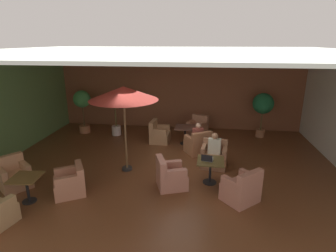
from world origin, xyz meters
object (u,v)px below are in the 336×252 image
at_px(armchair_front_right_north, 159,134).
at_px(open_laptop, 207,159).
at_px(armchair_mid_center_north, 14,176).
at_px(iced_drink_cup, 212,159).
at_px(patron_by_window, 215,144).
at_px(armchair_front_left_north, 170,176).
at_px(armchair_front_right_east, 198,145).
at_px(cafe_table_front_right, 185,130).
at_px(cafe_table_mid_center, 26,182).
at_px(patron_blue_shirt, 198,133).
at_px(potted_tree_mid_left, 263,105).
at_px(armchair_front_left_south, 214,157).
at_px(potted_tree_left_corner, 115,106).
at_px(cafe_table_front_left, 210,165).
at_px(armchair_front_left_east, 242,189).
at_px(potted_tree_mid_right, 82,104).
at_px(armchair_front_right_south, 197,129).
at_px(armchair_mid_center_south, 70,183).
at_px(patio_umbrella_tall_red, 123,94).

bearing_deg(armchair_front_right_north, open_laptop, -59.38).
relative_size(armchair_mid_center_north, iced_drink_cup, 9.34).
relative_size(patron_by_window, open_laptop, 1.98).
bearing_deg(armchair_front_left_north, armchair_front_right_east, 74.20).
bearing_deg(open_laptop, patron_by_window, 78.00).
height_order(armchair_front_left_north, armchair_front_right_east, armchair_front_left_north).
relative_size(cafe_table_front_right, cafe_table_mid_center, 1.07).
bearing_deg(patron_blue_shirt, armchair_front_right_north, 149.12).
distance_m(potted_tree_mid_left, iced_drink_cup, 4.84).
distance_m(armchair_front_left_north, armchair_front_left_south, 1.98).
distance_m(armchair_front_right_east, iced_drink_cup, 2.23).
height_order(armchair_front_right_north, potted_tree_left_corner, potted_tree_left_corner).
relative_size(cafe_table_front_left, armchair_front_left_east, 0.72).
distance_m(armchair_front_left_north, potted_tree_mid_left, 5.80).
height_order(armchair_front_left_east, potted_tree_mid_right, potted_tree_mid_right).
xyz_separation_m(armchair_front_left_east, armchair_front_right_south, (-1.22, 4.84, -0.01)).
bearing_deg(iced_drink_cup, armchair_front_left_north, -161.56).
height_order(cafe_table_front_right, armchair_front_right_south, armchair_front_right_south).
xyz_separation_m(armchair_front_left_east, potted_tree_mid_left, (1.43, 5.14, 1.02)).
bearing_deg(potted_tree_mid_left, armchair_front_left_south, -123.34).
height_order(potted_tree_mid_right, patron_blue_shirt, potted_tree_mid_right).
xyz_separation_m(cafe_table_front_right, armchair_front_right_east, (0.53, -0.89, -0.23)).
relative_size(cafe_table_mid_center, armchair_mid_center_south, 0.73).
bearing_deg(armchair_front_right_north, iced_drink_cup, -57.47).
bearing_deg(potted_tree_mid_left, potted_tree_mid_right, -177.08).
height_order(armchair_front_left_south, potted_tree_mid_right, potted_tree_mid_right).
relative_size(armchair_front_left_south, cafe_table_front_right, 1.10).
height_order(cafe_table_mid_center, patron_by_window, patron_by_window).
relative_size(cafe_table_mid_center, armchair_mid_center_north, 0.73).
height_order(potted_tree_left_corner, patron_by_window, potted_tree_left_corner).
bearing_deg(potted_tree_mid_right, potted_tree_left_corner, -5.76).
height_order(patron_blue_shirt, iced_drink_cup, patron_blue_shirt).
bearing_deg(armchair_front_right_south, cafe_table_mid_center, -126.68).
relative_size(patron_blue_shirt, open_laptop, 1.89).
relative_size(armchair_mid_center_south, potted_tree_mid_right, 0.55).
relative_size(armchair_front_right_north, armchair_front_right_south, 0.90).
bearing_deg(armchair_front_right_east, potted_tree_mid_right, 161.03).
bearing_deg(armchair_front_left_east, patron_blue_shirt, 111.03).
distance_m(armchair_mid_center_north, armchair_mid_center_south, 1.70).
relative_size(armchair_front_left_south, patio_umbrella_tall_red, 0.33).
distance_m(armchair_front_left_east, potted_tree_mid_left, 5.43).
height_order(cafe_table_mid_center, potted_tree_mid_right, potted_tree_mid_right).
height_order(potted_tree_left_corner, open_laptop, potted_tree_left_corner).
bearing_deg(armchair_mid_center_south, armchair_front_right_south, 57.23).
bearing_deg(potted_tree_mid_right, armchair_front_right_north, -12.51).
bearing_deg(iced_drink_cup, armchair_mid_center_north, -170.25).
height_order(armchair_front_left_east, potted_tree_mid_left, potted_tree_mid_left).
relative_size(cafe_table_front_left, patron_by_window, 1.11).
relative_size(armchair_mid_center_south, potted_tree_mid_left, 0.55).
distance_m(armchair_front_right_north, armchair_front_right_east, 1.85).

